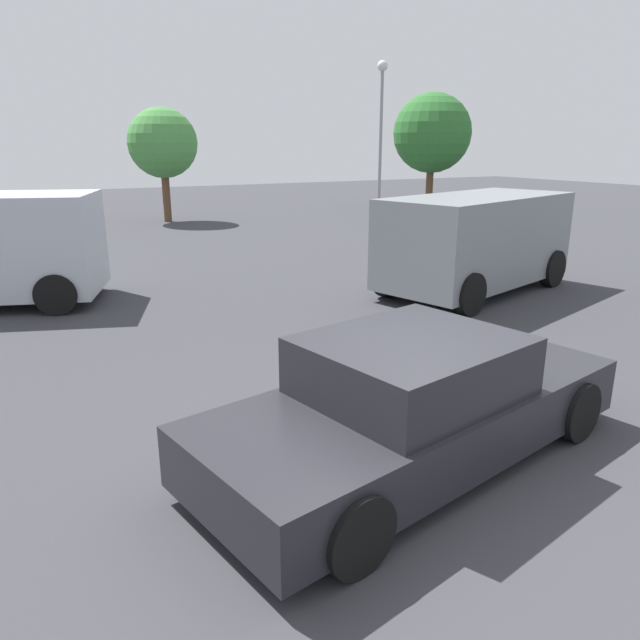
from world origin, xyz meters
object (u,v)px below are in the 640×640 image
at_px(dog, 327,348).
at_px(light_post_near, 381,112).
at_px(sedan_foreground, 415,403).
at_px(suv_dark, 476,240).

relative_size(dog, light_post_near, 0.09).
bearing_deg(light_post_near, dog, -125.80).
distance_m(sedan_foreground, suv_dark, 7.32).
height_order(dog, light_post_near, light_post_near).
height_order(sedan_foreground, suv_dark, suv_dark).
xyz_separation_m(dog, light_post_near, (10.99, 15.24, 4.03)).
bearing_deg(suv_dark, light_post_near, 48.52).
height_order(sedan_foreground, dog, sedan_foreground).
distance_m(sedan_foreground, dog, 2.67).
xyz_separation_m(dog, suv_dark, (4.86, 2.40, 0.82)).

